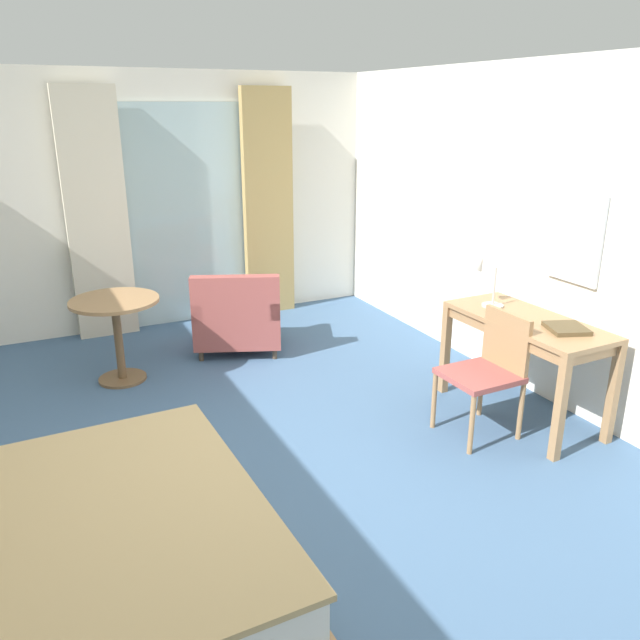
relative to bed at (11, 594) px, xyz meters
The scene contains 14 objects.
ground 1.57m from the bed, 27.51° to the left, with size 5.71×7.34×0.10m, color #426084.
wall_back 4.45m from the bed, 71.73° to the left, with size 5.31×0.12×2.58m, color white.
wall_right 4.14m from the bed, 10.15° to the left, with size 0.12×6.94×2.58m, color white.
balcony_glass_door 4.52m from the bed, 65.34° to the left, with size 1.34×0.02×2.27m, color silver.
curtain_panel_left 4.16m from the bed, 76.28° to the left, with size 0.58×0.10×2.43m, color beige.
curtain_panel_right 4.89m from the bed, 55.11° to the left, with size 0.55×0.10×2.43m, color tan.
bed is the anchor object (origin of this frame).
writing_desk 3.59m from the bed, 11.68° to the left, with size 0.59×1.26×0.78m.
desk_chair 3.16m from the bed, 11.68° to the left, with size 0.49×0.46×0.88m.
desk_lamp 3.64m from the bed, 18.17° to the left, with size 0.24×0.23×0.42m.
closed_book 3.60m from the bed, ahead, with size 0.25×0.26×0.03m, color brown.
armchair_by_window 3.55m from the bed, 55.38° to the left, with size 1.00×0.94×0.80m.
round_cafe_table 2.86m from the bed, 71.91° to the left, with size 0.73×0.73×0.73m.
wall_mirror 4.08m from the bed, 10.56° to the left, with size 0.02×0.45×0.65m.
Camera 1 is at (-1.12, -3.22, 2.25)m, focal length 35.39 mm.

